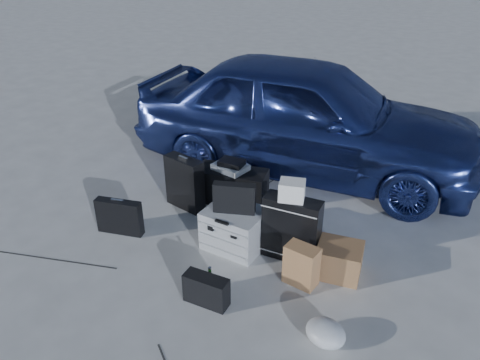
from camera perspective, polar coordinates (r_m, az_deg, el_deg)
name	(u,v)px	position (r m, az deg, el deg)	size (l,w,h in m)	color
ground	(189,278)	(4.33, -6.22, -11.81)	(60.00, 60.00, 0.00)	beige
car	(305,115)	(5.94, 7.98, 7.84)	(1.72, 4.26, 1.45)	#324493
pelican_case	(235,228)	(4.58, -0.59, -5.92)	(0.56, 0.46, 0.41)	#9EA1A3
laptop_bag	(234,198)	(4.38, -0.70, -2.23)	(0.40, 0.10, 0.30)	black
briefcase	(119,217)	(4.94, -14.48, -4.37)	(0.48, 0.11, 0.37)	black
suitcase_left	(185,183)	(5.20, -6.75, -0.35)	(0.46, 0.17, 0.60)	black
suitcase_right	(292,229)	(4.39, 6.30, -5.95)	(0.53, 0.19, 0.64)	black
white_carton	(292,190)	(4.18, 6.34, -1.28)	(0.22, 0.18, 0.18)	silver
duffel_bag	(232,186)	(5.32, -1.02, -0.69)	(0.79, 0.34, 0.40)	black
flat_box_white	(230,167)	(5.22, -1.18, 1.58)	(0.36, 0.27, 0.06)	silver
flat_box_black	(232,163)	(5.18, -1.02, 2.12)	(0.27, 0.19, 0.06)	black
kraft_bag	(301,265)	(4.18, 7.49, -10.29)	(0.29, 0.17, 0.38)	#A47847
cardboard_box	(339,260)	(4.36, 11.97, -9.51)	(0.40, 0.35, 0.30)	olive
plastic_bag	(326,333)	(3.77, 10.39, -17.85)	(0.32, 0.27, 0.18)	#B9BCC0
messenger_bag	(206,290)	(4.00, -4.13, -13.24)	(0.38, 0.14, 0.27)	black
green_bottle	(210,281)	(4.07, -3.65, -12.24)	(0.07, 0.07, 0.27)	black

